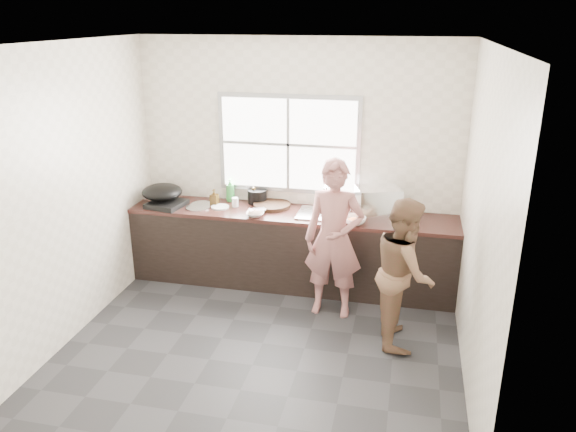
% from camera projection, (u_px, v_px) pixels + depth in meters
% --- Properties ---
extents(floor, '(3.60, 3.20, 0.01)m').
position_uv_depth(floor, '(263.00, 344.00, 5.26)').
color(floor, '#2B2B2E').
rests_on(floor, ground).
extents(ceiling, '(3.60, 3.20, 0.01)m').
position_uv_depth(ceiling, '(257.00, 42.00, 4.34)').
color(ceiling, silver).
rests_on(ceiling, wall_back).
extents(wall_back, '(3.60, 0.01, 2.70)m').
position_uv_depth(wall_back, '(298.00, 162.00, 6.28)').
color(wall_back, silver).
rests_on(wall_back, ground).
extents(wall_left, '(0.01, 3.20, 2.70)m').
position_uv_depth(wall_left, '(71.00, 194.00, 5.17)').
color(wall_left, silver).
rests_on(wall_left, ground).
extents(wall_right, '(0.01, 3.20, 2.70)m').
position_uv_depth(wall_right, '(480.00, 223.00, 4.44)').
color(wall_right, beige).
rests_on(wall_right, ground).
extents(wall_front, '(3.60, 0.01, 2.70)m').
position_uv_depth(wall_front, '(190.00, 293.00, 3.33)').
color(wall_front, silver).
rests_on(wall_front, ground).
extents(cabinet, '(3.60, 0.62, 0.82)m').
position_uv_depth(cabinet, '(292.00, 250.00, 6.31)').
color(cabinet, black).
rests_on(cabinet, floor).
extents(countertop, '(3.60, 0.64, 0.04)m').
position_uv_depth(countertop, '(292.00, 214.00, 6.16)').
color(countertop, '#321914').
rests_on(countertop, cabinet).
extents(sink, '(0.55, 0.45, 0.02)m').
position_uv_depth(sink, '(323.00, 214.00, 6.08)').
color(sink, silver).
rests_on(sink, countertop).
extents(faucet, '(0.02, 0.02, 0.30)m').
position_uv_depth(faucet, '(326.00, 196.00, 6.22)').
color(faucet, silver).
rests_on(faucet, countertop).
extents(window_frame, '(1.60, 0.05, 1.10)m').
position_uv_depth(window_frame, '(289.00, 144.00, 6.21)').
color(window_frame, '#9EA0A5').
rests_on(window_frame, wall_back).
extents(window_glazing, '(1.50, 0.01, 1.00)m').
position_uv_depth(window_glazing, '(288.00, 145.00, 6.19)').
color(window_glazing, white).
rests_on(window_glazing, window_frame).
extents(woman, '(0.56, 0.38, 1.51)m').
position_uv_depth(woman, '(334.00, 244.00, 5.57)').
color(woman, '#B7726D').
rests_on(woman, floor).
extents(person_side, '(0.61, 0.74, 1.40)m').
position_uv_depth(person_side, '(404.00, 272.00, 5.10)').
color(person_side, brown).
rests_on(person_side, floor).
extents(cutting_board, '(0.46, 0.46, 0.04)m').
position_uv_depth(cutting_board, '(272.00, 205.00, 6.32)').
color(cutting_board, black).
rests_on(cutting_board, countertop).
extents(cleaver, '(0.20, 0.15, 0.01)m').
position_uv_depth(cleaver, '(257.00, 209.00, 6.12)').
color(cleaver, '#A6A7AD').
rests_on(cleaver, cutting_board).
extents(bowl_mince, '(0.22, 0.22, 0.05)m').
position_uv_depth(bowl_mince, '(255.00, 214.00, 6.03)').
color(bowl_mince, silver).
rests_on(bowl_mince, countertop).
extents(bowl_crabs, '(0.26, 0.26, 0.06)m').
position_uv_depth(bowl_crabs, '(354.00, 221.00, 5.81)').
color(bowl_crabs, white).
rests_on(bowl_crabs, countertop).
extents(bowl_held, '(0.23, 0.23, 0.06)m').
position_uv_depth(bowl_held, '(349.00, 221.00, 5.82)').
color(bowl_held, white).
rests_on(bowl_held, countertop).
extents(black_pot, '(0.25, 0.25, 0.16)m').
position_uv_depth(black_pot, '(257.00, 196.00, 6.43)').
color(black_pot, black).
rests_on(black_pot, countertop).
extents(plate_food, '(0.23, 0.23, 0.02)m').
position_uv_depth(plate_food, '(220.00, 207.00, 6.29)').
color(plate_food, silver).
rests_on(plate_food, countertop).
extents(bottle_green, '(0.11, 0.11, 0.27)m').
position_uv_depth(bottle_green, '(230.00, 190.00, 6.48)').
color(bottle_green, '#2D8C39').
rests_on(bottle_green, countertop).
extents(bottle_brown_tall, '(0.08, 0.08, 0.17)m').
position_uv_depth(bottle_brown_tall, '(214.00, 198.00, 6.36)').
color(bottle_brown_tall, '#3D2A0F').
rests_on(bottle_brown_tall, countertop).
extents(bottle_brown_short, '(0.17, 0.17, 0.17)m').
position_uv_depth(bottle_brown_short, '(254.00, 196.00, 6.44)').
color(bottle_brown_short, '#493112').
rests_on(bottle_brown_short, countertop).
extents(glass_jar, '(0.10, 0.10, 0.11)m').
position_uv_depth(glass_jar, '(235.00, 202.00, 6.31)').
color(glass_jar, white).
rests_on(glass_jar, countertop).
extents(burner, '(0.43, 0.43, 0.06)m').
position_uv_depth(burner, '(167.00, 204.00, 6.33)').
color(burner, black).
rests_on(burner, countertop).
extents(wok, '(0.46, 0.46, 0.17)m').
position_uv_depth(wok, '(162.00, 192.00, 6.37)').
color(wok, black).
rests_on(wok, burner).
extents(dish_rack, '(0.52, 0.44, 0.34)m').
position_uv_depth(dish_rack, '(378.00, 203.00, 5.93)').
color(dish_rack, white).
rests_on(dish_rack, countertop).
extents(pot_lid_left, '(0.30, 0.30, 0.01)m').
position_uv_depth(pot_lid_left, '(198.00, 207.00, 6.29)').
color(pot_lid_left, silver).
rests_on(pot_lid_left, countertop).
extents(pot_lid_right, '(0.28, 0.28, 0.01)m').
position_uv_depth(pot_lid_right, '(201.00, 204.00, 6.39)').
color(pot_lid_right, silver).
rests_on(pot_lid_right, countertop).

